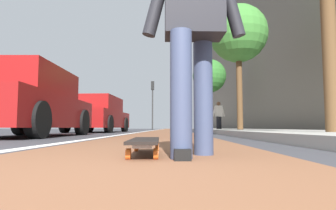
{
  "coord_description": "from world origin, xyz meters",
  "views": [
    {
      "loc": [
        -0.99,
        -0.22,
        0.2
      ],
      "look_at": [
        10.7,
        -0.05,
        1.13
      ],
      "focal_mm": 30.25,
      "sensor_mm": 36.0,
      "label": 1
    }
  ],
  "objects": [
    {
      "name": "ground_plane",
      "position": [
        10.0,
        0.0,
        0.0
      ],
      "size": [
        80.0,
        80.0,
        0.0
      ],
      "primitive_type": "plane",
      "color": "#38383D"
    },
    {
      "name": "bike_lane_paint",
      "position": [
        24.0,
        0.0,
        0.0
      ],
      "size": [
        56.0,
        2.05,
        0.0
      ],
      "primitive_type": "cube",
      "color": "brown",
      "rests_on": "ground"
    },
    {
      "name": "lane_stripe_white",
      "position": [
        20.0,
        1.17,
        0.0
      ],
      "size": [
        52.0,
        0.16,
        0.01
      ],
      "primitive_type": "cube",
      "color": "silver",
      "rests_on": "ground"
    },
    {
      "name": "sidewalk_curb",
      "position": [
        18.0,
        -3.14,
        0.06
      ],
      "size": [
        52.0,
        3.2,
        0.13
      ],
      "primitive_type": "cube",
      "color": "#9E9B93",
      "rests_on": "ground"
    },
    {
      "name": "building_facade",
      "position": [
        22.0,
        -6.16,
        6.32
      ],
      "size": [
        40.0,
        1.2,
        12.64
      ],
      "primitive_type": "cube",
      "color": "#686055",
      "rests_on": "ground"
    },
    {
      "name": "skateboard",
      "position": [
        1.06,
        -0.03,
        0.09
      ],
      "size": [
        0.85,
        0.24,
        0.11
      ],
      "color": "orange",
      "rests_on": "ground"
    },
    {
      "name": "skater_person",
      "position": [
        0.91,
        -0.37,
        0.94
      ],
      "size": [
        0.47,
        0.72,
        1.64
      ],
      "color": "#384260",
      "rests_on": "ground"
    },
    {
      "name": "parked_car_near",
      "position": [
        5.17,
        2.96,
        0.72
      ],
      "size": [
        4.12,
        1.88,
        1.5
      ],
      "color": "maroon",
      "rests_on": "ground"
    },
    {
      "name": "parked_car_mid",
      "position": [
        10.99,
        2.93,
        0.72
      ],
      "size": [
        4.55,
        2.08,
        1.5
      ],
      "color": "maroon",
      "rests_on": "ground"
    },
    {
      "name": "traffic_light",
      "position": [
        24.88,
        1.57,
        3.08
      ],
      "size": [
        0.33,
        0.28,
        4.47
      ],
      "color": "#2D2D2D",
      "rests_on": "ground"
    },
    {
      "name": "street_tree_mid",
      "position": [
        9.51,
        -2.74,
        3.73
      ],
      "size": [
        2.18,
        2.18,
        4.85
      ],
      "color": "brown",
      "rests_on": "ground"
    },
    {
      "name": "street_tree_far",
      "position": [
        17.86,
        -2.74,
        3.62
      ],
      "size": [
        2.24,
        2.24,
        4.79
      ],
      "color": "brown",
      "rests_on": "ground"
    },
    {
      "name": "pedestrian_distant",
      "position": [
        13.09,
        -2.54,
        0.85
      ],
      "size": [
        0.42,
        0.65,
        1.49
      ],
      "color": "black",
      "rests_on": "ground"
    }
  ]
}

